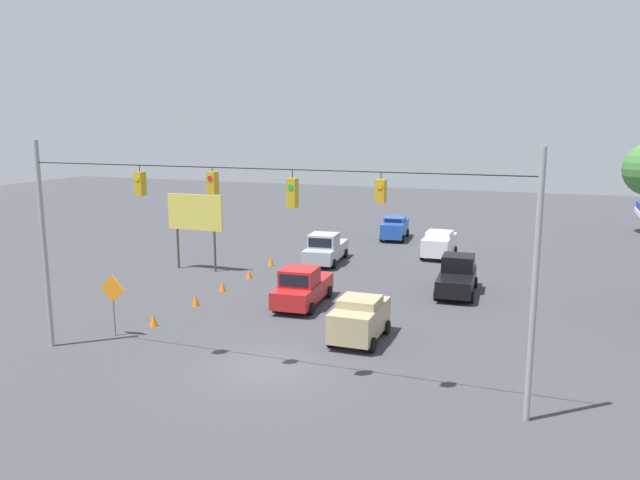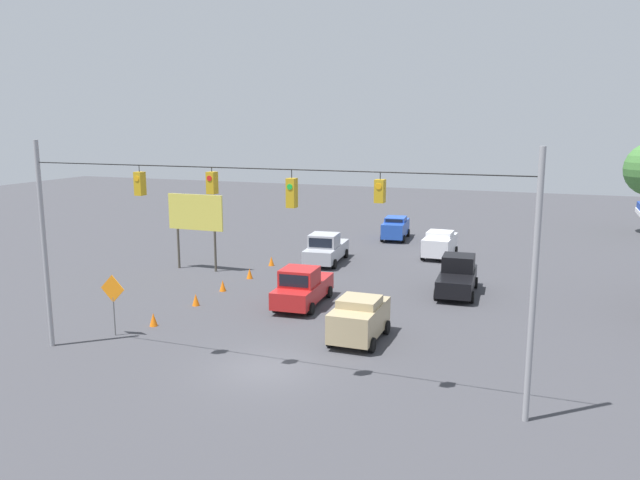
{
  "view_description": "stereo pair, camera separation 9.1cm",
  "coord_description": "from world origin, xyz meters",
  "views": [
    {
      "loc": [
        -10.17,
        21.07,
        9.59
      ],
      "look_at": [
        0.63,
        -7.75,
        3.77
      ],
      "focal_mm": 35.0,
      "sensor_mm": 36.0,
      "label": 1
    },
    {
      "loc": [
        -10.25,
        21.04,
        9.59
      ],
      "look_at": [
        0.63,
        -7.75,
        3.77
      ],
      "focal_mm": 35.0,
      "sensor_mm": 36.0,
      "label": 2
    }
  ],
  "objects": [
    {
      "name": "sedan_white_oncoming_deep",
      "position": [
        -2.77,
        -23.15,
        1.0
      ],
      "size": [
        2.14,
        4.06,
        1.92
      ],
      "color": "silver",
      "rests_on": "ground_plane"
    },
    {
      "name": "pickup_truck_red_withflow_mid",
      "position": [
        1.95,
        -8.59,
        0.98
      ],
      "size": [
        2.43,
        5.26,
        2.12
      ],
      "color": "red",
      "rests_on": "ground_plane"
    },
    {
      "name": "traffic_cone_fourth",
      "position": [
        7.23,
        -12.76,
        0.32
      ],
      "size": [
        0.39,
        0.39,
        0.64
      ],
      "primitive_type": "cone",
      "color": "orange",
      "rests_on": "ground_plane"
    },
    {
      "name": "traffic_cone_fifth",
      "position": [
        7.46,
        -16.46,
        0.32
      ],
      "size": [
        0.39,
        0.39,
        0.64
      ],
      "primitive_type": "cone",
      "color": "orange",
      "rests_on": "ground_plane"
    },
    {
      "name": "sedan_blue_withflow_deep",
      "position": [
        1.96,
        -29.08,
        0.98
      ],
      "size": [
        2.31,
        4.63,
        1.87
      ],
      "color": "#234CB2",
      "rests_on": "ground_plane"
    },
    {
      "name": "traffic_cone_second",
      "position": [
        7.23,
        -6.5,
        0.32
      ],
      "size": [
        0.39,
        0.39,
        0.64
      ],
      "primitive_type": "cone",
      "color": "orange",
      "rests_on": "ground_plane"
    },
    {
      "name": "roadside_billboard",
      "position": [
        11.56,
        -13.68,
        3.57
      ],
      "size": [
        3.99,
        0.16,
        5.01
      ],
      "color": "#4C473D",
      "rests_on": "ground_plane"
    },
    {
      "name": "overhead_signal_span",
      "position": [
        0.03,
        0.96,
        5.55
      ],
      "size": [
        19.88,
        0.38,
        8.89
      ],
      "color": "#939399",
      "rests_on": "ground_plane"
    },
    {
      "name": "work_zone_sign",
      "position": [
        8.15,
        -1.11,
        1.99
      ],
      "size": [
        1.27,
        0.06,
        2.84
      ],
      "color": "slate",
      "rests_on": "ground_plane"
    },
    {
      "name": "ground_plane",
      "position": [
        0.0,
        0.0,
        0.0
      ],
      "size": [
        140.0,
        140.0,
        0.0
      ],
      "primitive_type": "plane",
      "color": "#3D3D42"
    },
    {
      "name": "traffic_cone_third",
      "position": [
        7.33,
        -9.56,
        0.32
      ],
      "size": [
        0.39,
        0.39,
        0.64
      ],
      "primitive_type": "cone",
      "color": "orange",
      "rests_on": "ground_plane"
    },
    {
      "name": "pickup_truck_black_oncoming_far",
      "position": [
        -5.39,
        -13.92,
        0.97
      ],
      "size": [
        2.35,
        5.13,
        2.12
      ],
      "color": "black",
      "rests_on": "ground_plane"
    },
    {
      "name": "sedan_tan_crossing_near",
      "position": [
        -2.49,
        -4.44,
        1.02
      ],
      "size": [
        2.11,
        3.82,
        1.97
      ],
      "color": "tan",
      "rests_on": "ground_plane"
    },
    {
      "name": "pickup_truck_silver_withflow_far",
      "position": [
        4.31,
        -18.63,
        0.98
      ],
      "size": [
        2.6,
        5.54,
        2.12
      ],
      "color": "#A8AAB2",
      "rests_on": "ground_plane"
    },
    {
      "name": "traffic_cone_nearest",
      "position": [
        7.31,
        -2.85,
        0.32
      ],
      "size": [
        0.39,
        0.39,
        0.64
      ],
      "primitive_type": "cone",
      "color": "orange",
      "rests_on": "ground_plane"
    }
  ]
}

